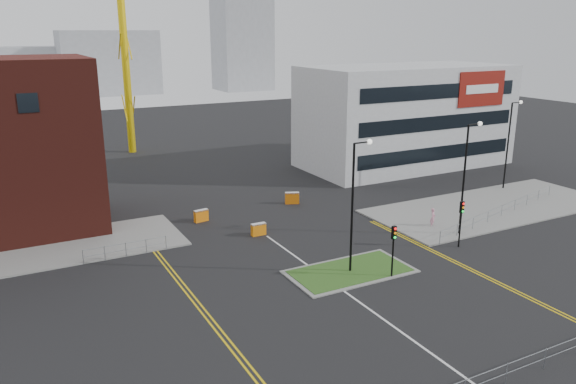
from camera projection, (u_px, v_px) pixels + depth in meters
name	position (u px, v px, depth m)	size (l,w,h in m)	color
ground	(401.00, 332.00, 30.91)	(200.00, 200.00, 0.00)	black
pavement_right	(491.00, 207.00, 52.68)	(24.00, 10.00, 0.12)	slate
island_kerb	(350.00, 271.00, 38.59)	(8.60, 4.60, 0.08)	slate
grass_island	(350.00, 271.00, 38.58)	(8.00, 4.00, 0.12)	#234E1A
office_block	(405.00, 116.00, 68.09)	(25.00, 12.20, 12.00)	#B3B5B9
streetlamp_island	(355.00, 196.00, 37.19)	(1.46, 0.36, 9.18)	black
streetlamp_right_near	(467.00, 170.00, 44.29)	(1.46, 0.36, 9.18)	black
streetlamp_right_far	(510.00, 138.00, 57.38)	(1.46, 0.36, 9.18)	black
traffic_light_island	(394.00, 242.00, 37.07)	(0.28, 0.33, 3.65)	black
traffic_light_right	(461.00, 215.00, 42.37)	(0.28, 0.33, 3.65)	black
railing_front	(486.00, 377.00, 25.60)	(24.05, 0.05, 1.10)	gray
railing_left	(126.00, 247.00, 41.03)	(6.05, 0.05, 1.10)	gray
railing_right	(502.00, 209.00, 49.68)	(19.05, 5.05, 1.10)	gray
centre_line	(379.00, 316.00, 32.60)	(0.15, 30.00, 0.01)	silver
yellow_left_a	(187.00, 294.00, 35.34)	(0.12, 24.00, 0.01)	gold
yellow_left_b	(192.00, 293.00, 35.48)	(0.12, 24.00, 0.01)	gold
yellow_right_a	(453.00, 262.00, 40.27)	(0.12, 20.00, 0.01)	gold
yellow_right_b	(456.00, 261.00, 40.41)	(0.12, 20.00, 0.01)	gold
skyline_b	(109.00, 63.00, 143.52)	(24.00, 12.00, 16.00)	gray
skyline_c	(242.00, 38.00, 153.37)	(14.00, 12.00, 28.00)	gray
skyline_d	(31.00, 71.00, 144.46)	(30.00, 12.00, 12.00)	gray
pedestrian	(433.00, 218.00, 47.27)	(0.60, 0.39, 1.64)	pink
barrier_left	(201.00, 215.00, 48.66)	(1.30, 0.61, 1.05)	orange
barrier_mid	(258.00, 229.00, 45.37)	(1.21, 0.41, 1.02)	orange
barrier_right	(292.00, 197.00, 53.66)	(1.40, 0.94, 1.12)	#CE620B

